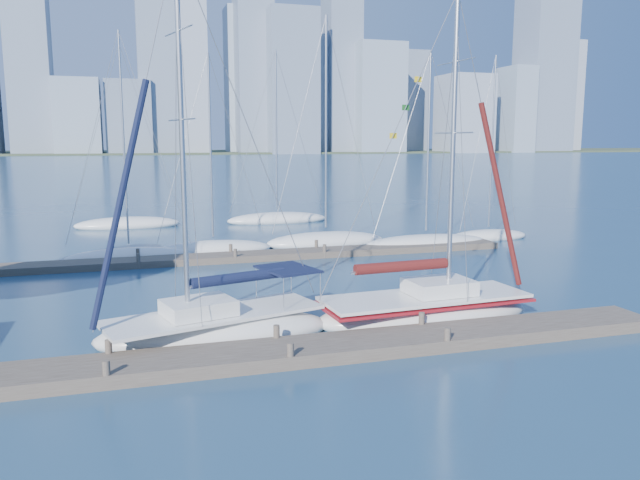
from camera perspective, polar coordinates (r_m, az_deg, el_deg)
name	(u,v)px	position (r m, az deg, el deg)	size (l,w,h in m)	color
ground	(283,359)	(19.14, -3.37, -10.83)	(700.00, 700.00, 0.00)	#17314C
near_dock	(283,353)	(19.07, -3.38, -10.26)	(26.00, 2.00, 0.40)	#443A31
far_dock	(251,256)	(34.65, -6.31, -1.49)	(30.00, 1.80, 0.36)	#443A31
far_shore	(139,153)	(337.60, -16.22, 7.65)	(800.00, 100.00, 1.50)	#38472D
sailboat_navy	(214,309)	(20.88, -9.66, -6.20)	(8.11, 4.52, 12.79)	silver
sailboat_maroon	(426,296)	(22.99, 9.62, -5.07)	(8.33, 3.16, 12.12)	silver
bg_boat_1	(129,256)	(35.82, -17.04, -1.38)	(7.13, 3.71, 12.51)	silver
bg_boat_2	(213,249)	(36.96, -9.72, -0.79)	(7.15, 4.26, 11.68)	silver
bg_boat_3	(326,241)	(39.06, 0.54, -0.05)	(8.03, 4.55, 14.26)	silver
bg_boat_4	(426,243)	(39.06, 9.64, -0.25)	(8.58, 4.51, 12.06)	silver
bg_boat_5	(488,236)	(42.97, 15.13, 0.39)	(5.99, 3.69, 12.18)	silver
bg_boat_6	(128,224)	(49.28, -17.18, 1.43)	(8.06, 4.05, 13.84)	silver
bg_boat_7	(277,219)	(50.15, -3.92, 1.94)	(8.43, 4.12, 13.73)	silver
skyline	(183,78)	(310.42, -12.41, 14.27)	(503.77, 51.31, 123.08)	#7C8FA1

